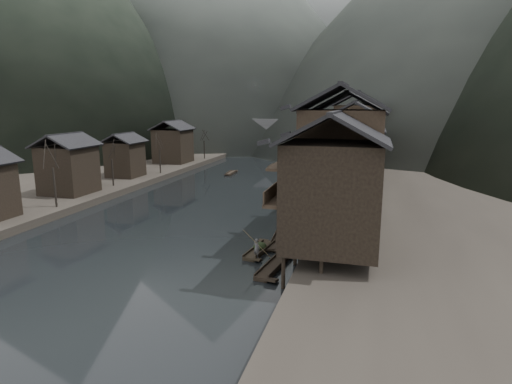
% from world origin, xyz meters
% --- Properties ---
extents(water, '(300.00, 300.00, 0.00)m').
position_xyz_m(water, '(0.00, 0.00, 0.00)').
color(water, black).
rests_on(water, ground).
extents(right_bank, '(40.00, 200.00, 1.80)m').
position_xyz_m(right_bank, '(35.00, 40.00, 0.90)').
color(right_bank, '#2D2823').
rests_on(right_bank, ground).
extents(left_bank, '(40.00, 200.00, 1.20)m').
position_xyz_m(left_bank, '(-35.00, 40.00, 0.60)').
color(left_bank, '#2D2823').
rests_on(left_bank, ground).
extents(stilt_houses, '(9.00, 67.60, 15.28)m').
position_xyz_m(stilt_houses, '(17.28, 19.20, 8.76)').
color(stilt_houses, black).
rests_on(stilt_houses, ground).
extents(left_houses, '(8.10, 53.20, 8.73)m').
position_xyz_m(left_houses, '(-20.50, 20.12, 5.66)').
color(left_houses, black).
rests_on(left_houses, left_bank).
extents(bare_trees, '(3.41, 62.52, 6.83)m').
position_xyz_m(bare_trees, '(-17.00, 13.93, 5.89)').
color(bare_trees, black).
rests_on(bare_trees, left_bank).
extents(moored_sampans, '(3.01, 56.07, 0.47)m').
position_xyz_m(moored_sampans, '(12.15, 17.95, 0.20)').
color(moored_sampans, black).
rests_on(moored_sampans, water).
extents(midriver_boats, '(11.38, 24.41, 0.45)m').
position_xyz_m(midriver_boats, '(-0.59, 47.14, 0.20)').
color(midriver_boats, black).
rests_on(midriver_boats, water).
extents(stone_bridge, '(40.00, 6.00, 9.00)m').
position_xyz_m(stone_bridge, '(-0.00, 72.00, 5.11)').
color(stone_bridge, '#4C4C4F').
rests_on(stone_bridge, ground).
extents(hills, '(320.00, 380.00, 129.86)m').
position_xyz_m(hills, '(4.34, 169.66, 57.45)').
color(hills, black).
rests_on(hills, ground).
extents(hero_sampan, '(1.79, 5.62, 0.44)m').
position_xyz_m(hero_sampan, '(10.51, -3.40, 0.20)').
color(hero_sampan, black).
rests_on(hero_sampan, water).
extents(cargo_heap, '(1.22, 1.60, 0.73)m').
position_xyz_m(cargo_heap, '(10.48, -3.15, 0.81)').
color(cargo_heap, black).
rests_on(cargo_heap, hero_sampan).
extents(boatman, '(0.74, 0.63, 1.72)m').
position_xyz_m(boatman, '(10.76, -5.33, 1.30)').
color(boatman, '#525254').
rests_on(boatman, hero_sampan).
extents(bamboo_pole, '(2.14, 2.21, 3.30)m').
position_xyz_m(bamboo_pole, '(10.96, -5.33, 3.81)').
color(bamboo_pole, '#8C7A51').
rests_on(bamboo_pole, boatman).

